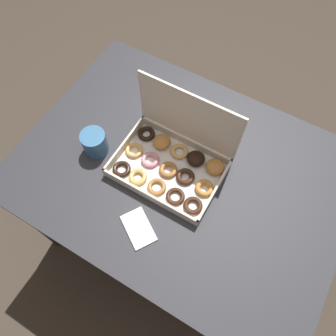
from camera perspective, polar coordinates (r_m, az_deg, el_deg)
The scene contains 5 objects.
ground_plane at distance 1.87m, azimuth 1.51°, elevation -10.77°, with size 8.00×8.00×0.00m, color #42382D.
dining_table at distance 1.27m, azimuth 2.21°, elevation -2.49°, with size 1.17×0.86×0.75m.
donut_box at distance 1.14m, azimuth 1.14°, elevation 2.08°, with size 0.37×0.27×0.28m.
coffee_mug at distance 1.20m, azimuth -12.67°, elevation 4.37°, with size 0.09×0.09×0.09m.
paper_napkin at distance 1.09m, azimuth -5.15°, elevation -10.38°, with size 0.15×0.14×0.01m.
Camera 1 is at (0.22, -0.48, 1.80)m, focal length 35.00 mm.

